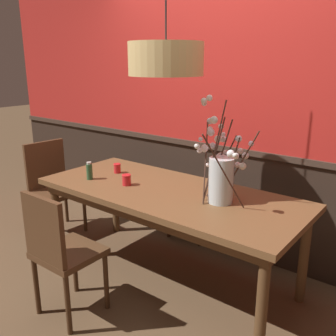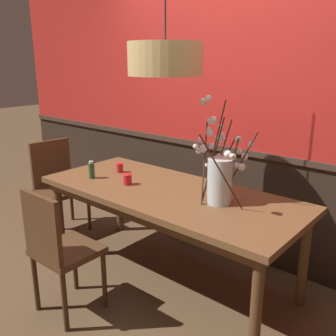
{
  "view_description": "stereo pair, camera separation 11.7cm",
  "coord_description": "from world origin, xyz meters",
  "px_view_note": "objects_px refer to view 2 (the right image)",
  "views": [
    {
      "loc": [
        1.7,
        -2.18,
        1.76
      ],
      "look_at": [
        0.0,
        0.0,
        0.95
      ],
      "focal_mm": 40.08,
      "sensor_mm": 36.0,
      "label": 1
    },
    {
      "loc": [
        1.79,
        -2.11,
        1.76
      ],
      "look_at": [
        0.0,
        0.0,
        0.95
      ],
      "focal_mm": 40.08,
      "sensor_mm": 36.0,
      "label": 2
    }
  ],
  "objects_px": {
    "chair_near_side_left": "(58,247)",
    "condiment_bottle": "(92,170)",
    "chair_head_west_end": "(58,182)",
    "candle_holder_nearer_center": "(120,168)",
    "vase_with_blossoms": "(220,175)",
    "chair_far_side_right": "(257,198)",
    "pendant_lamp": "(165,59)",
    "dining_table": "(168,200)",
    "candle_holder_nearer_edge": "(127,179)",
    "chair_far_side_left": "(200,184)"
  },
  "relations": [
    {
      "from": "chair_head_west_end",
      "to": "pendant_lamp",
      "type": "relative_size",
      "value": 0.9
    },
    {
      "from": "chair_far_side_left",
      "to": "chair_head_west_end",
      "type": "distance_m",
      "value": 1.49
    },
    {
      "from": "pendant_lamp",
      "to": "chair_far_side_left",
      "type": "bearing_deg",
      "value": 110.17
    },
    {
      "from": "dining_table",
      "to": "chair_head_west_end",
      "type": "height_order",
      "value": "chair_head_west_end"
    },
    {
      "from": "candle_holder_nearer_edge",
      "to": "chair_head_west_end",
      "type": "bearing_deg",
      "value": 175.71
    },
    {
      "from": "dining_table",
      "to": "chair_near_side_left",
      "type": "distance_m",
      "value": 0.9
    },
    {
      "from": "chair_near_side_left",
      "to": "condiment_bottle",
      "type": "relative_size",
      "value": 6.14
    },
    {
      "from": "candle_holder_nearer_center",
      "to": "candle_holder_nearer_edge",
      "type": "xyz_separation_m",
      "value": [
        0.31,
        -0.2,
        0.0
      ]
    },
    {
      "from": "dining_table",
      "to": "chair_near_side_left",
      "type": "bearing_deg",
      "value": -108.07
    },
    {
      "from": "chair_head_west_end",
      "to": "vase_with_blossoms",
      "type": "height_order",
      "value": "vase_with_blossoms"
    },
    {
      "from": "chair_far_side_right",
      "to": "candle_holder_nearer_center",
      "type": "relative_size",
      "value": 11.15
    },
    {
      "from": "condiment_bottle",
      "to": "dining_table",
      "type": "bearing_deg",
      "value": 15.06
    },
    {
      "from": "dining_table",
      "to": "candle_holder_nearer_edge",
      "type": "height_order",
      "value": "candle_holder_nearer_edge"
    },
    {
      "from": "candle_holder_nearer_center",
      "to": "chair_head_west_end",
      "type": "bearing_deg",
      "value": -172.77
    },
    {
      "from": "pendant_lamp",
      "to": "chair_head_west_end",
      "type": "bearing_deg",
      "value": 177.95
    },
    {
      "from": "chair_far_side_left",
      "to": "chair_head_west_end",
      "type": "bearing_deg",
      "value": -144.31
    },
    {
      "from": "vase_with_blossoms",
      "to": "chair_far_side_left",
      "type": "bearing_deg",
      "value": 132.63
    },
    {
      "from": "dining_table",
      "to": "vase_with_blossoms",
      "type": "relative_size",
      "value": 2.84
    },
    {
      "from": "chair_head_west_end",
      "to": "vase_with_blossoms",
      "type": "xyz_separation_m",
      "value": [
        1.94,
        0.07,
        0.45
      ]
    },
    {
      "from": "chair_far_side_left",
      "to": "chair_head_west_end",
      "type": "height_order",
      "value": "chair_far_side_left"
    },
    {
      "from": "vase_with_blossoms",
      "to": "condiment_bottle",
      "type": "xyz_separation_m",
      "value": [
        -1.14,
        -0.23,
        -0.13
      ]
    },
    {
      "from": "chair_near_side_left",
      "to": "chair_far_side_right",
      "type": "xyz_separation_m",
      "value": [
        0.6,
        1.73,
        0.0
      ]
    },
    {
      "from": "chair_far_side_right",
      "to": "candle_holder_nearer_center",
      "type": "bearing_deg",
      "value": -140.32
    },
    {
      "from": "chair_head_west_end",
      "to": "candle_holder_nearer_center",
      "type": "distance_m",
      "value": 0.91
    },
    {
      "from": "dining_table",
      "to": "chair_near_side_left",
      "type": "height_order",
      "value": "chair_near_side_left"
    },
    {
      "from": "candle_holder_nearer_edge",
      "to": "pendant_lamp",
      "type": "bearing_deg",
      "value": 4.71
    },
    {
      "from": "candle_holder_nearer_center",
      "to": "pendant_lamp",
      "type": "distance_m",
      "value": 1.18
    },
    {
      "from": "dining_table",
      "to": "chair_far_side_right",
      "type": "relative_size",
      "value": 2.24
    },
    {
      "from": "chair_near_side_left",
      "to": "chair_far_side_left",
      "type": "bearing_deg",
      "value": 90.82
    },
    {
      "from": "candle_holder_nearer_center",
      "to": "condiment_bottle",
      "type": "height_order",
      "value": "condiment_bottle"
    },
    {
      "from": "chair_near_side_left",
      "to": "chair_head_west_end",
      "type": "distance_m",
      "value": 1.48
    },
    {
      "from": "chair_far_side_left",
      "to": "candle_holder_nearer_center",
      "type": "height_order",
      "value": "chair_far_side_left"
    },
    {
      "from": "chair_far_side_right",
      "to": "vase_with_blossoms",
      "type": "relative_size",
      "value": 1.27
    },
    {
      "from": "chair_head_west_end",
      "to": "candle_holder_nearer_center",
      "type": "bearing_deg",
      "value": 7.23
    },
    {
      "from": "chair_head_west_end",
      "to": "vase_with_blossoms",
      "type": "relative_size",
      "value": 1.26
    },
    {
      "from": "chair_head_west_end",
      "to": "condiment_bottle",
      "type": "bearing_deg",
      "value": -11.81
    },
    {
      "from": "chair_near_side_left",
      "to": "chair_far_side_right",
      "type": "relative_size",
      "value": 0.97
    },
    {
      "from": "candle_holder_nearer_center",
      "to": "pendant_lamp",
      "type": "xyz_separation_m",
      "value": [
        0.69,
        -0.16,
        0.94
      ]
    },
    {
      "from": "condiment_bottle",
      "to": "pendant_lamp",
      "type": "xyz_separation_m",
      "value": [
        0.74,
        0.11,
        0.92
      ]
    },
    {
      "from": "chair_far_side_right",
      "to": "pendant_lamp",
      "type": "height_order",
      "value": "pendant_lamp"
    },
    {
      "from": "dining_table",
      "to": "vase_with_blossoms",
      "type": "xyz_separation_m",
      "value": [
        0.44,
        0.05,
        0.28
      ]
    },
    {
      "from": "vase_with_blossoms",
      "to": "candle_holder_nearer_center",
      "type": "bearing_deg",
      "value": 177.75
    },
    {
      "from": "chair_near_side_left",
      "to": "chair_far_side_right",
      "type": "height_order",
      "value": "chair_far_side_right"
    },
    {
      "from": "chair_far_side_right",
      "to": "chair_far_side_left",
      "type": "bearing_deg",
      "value": -175.61
    },
    {
      "from": "candle_holder_nearer_center",
      "to": "condiment_bottle",
      "type": "bearing_deg",
      "value": -100.8
    },
    {
      "from": "candle_holder_nearer_center",
      "to": "candle_holder_nearer_edge",
      "type": "distance_m",
      "value": 0.36
    },
    {
      "from": "pendant_lamp",
      "to": "dining_table",
      "type": "bearing_deg",
      "value": 118.63
    },
    {
      "from": "dining_table",
      "to": "chair_far_side_right",
      "type": "xyz_separation_m",
      "value": [
        0.32,
        0.89,
        -0.16
      ]
    },
    {
      "from": "chair_near_side_left",
      "to": "chair_head_west_end",
      "type": "relative_size",
      "value": 0.98
    },
    {
      "from": "chair_near_side_left",
      "to": "candle_holder_nearer_center",
      "type": "bearing_deg",
      "value": 112.08
    }
  ]
}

